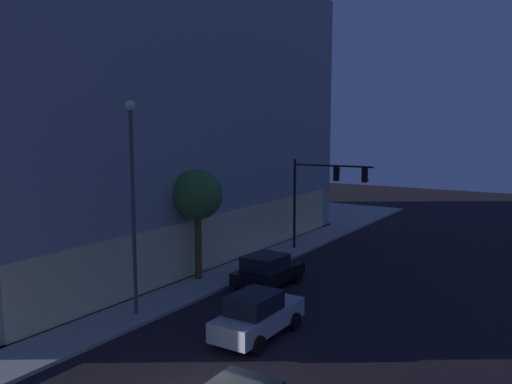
# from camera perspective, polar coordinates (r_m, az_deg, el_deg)

# --- Properties ---
(modern_building) EXTENTS (30.82, 26.24, 21.60)m
(modern_building) POSITION_cam_1_polar(r_m,az_deg,el_deg) (39.14, -19.59, 10.41)
(modern_building) COLOR #4C4C51
(modern_building) RESTS_ON ground
(traffic_light_far_corner) EXTENTS (0.53, 5.35, 5.95)m
(traffic_light_far_corner) POSITION_cam_1_polar(r_m,az_deg,el_deg) (33.71, 7.43, 0.70)
(traffic_light_far_corner) COLOR black
(traffic_light_far_corner) RESTS_ON sidewalk_corner
(street_lamp_sidewalk) EXTENTS (0.44, 0.44, 9.13)m
(street_lamp_sidewalk) POSITION_cam_1_polar(r_m,az_deg,el_deg) (22.46, -13.39, 0.82)
(street_lamp_sidewalk) COLOR #484848
(street_lamp_sidewalk) RESTS_ON sidewalk_corner
(sidewalk_tree) EXTENTS (2.67, 2.67, 5.85)m
(sidewalk_tree) POSITION_cam_1_polar(r_m,az_deg,el_deg) (27.44, -6.44, -0.42)
(sidewalk_tree) COLOR brown
(sidewalk_tree) RESTS_ON sidewalk_corner
(car_silver) EXTENTS (4.52, 1.95, 1.83)m
(car_silver) POSITION_cam_1_polar(r_m,az_deg,el_deg) (20.77, 0.16, -13.33)
(car_silver) COLOR #B7BABF
(car_silver) RESTS_ON ground
(car_black) EXTENTS (4.21, 2.37, 1.69)m
(car_black) POSITION_cam_1_polar(r_m,az_deg,el_deg) (27.09, 1.28, -8.55)
(car_black) COLOR black
(car_black) RESTS_ON ground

